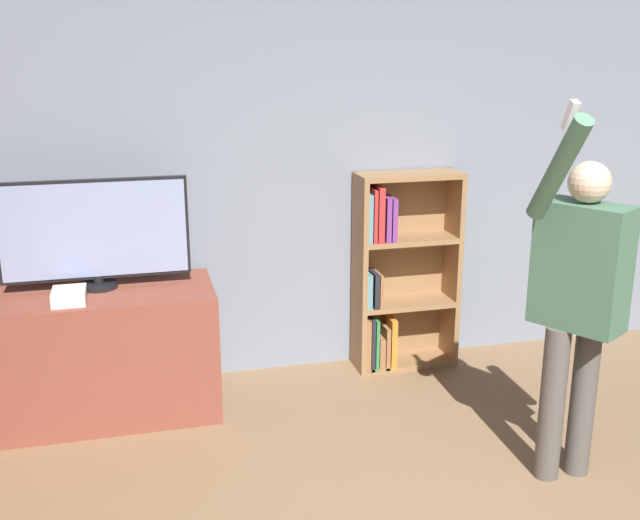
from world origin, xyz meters
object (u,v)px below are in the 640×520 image
Objects in this scene: game_console at (69,296)px; bookshelf at (396,276)px; television at (95,232)px; person at (579,293)px.

bookshelf reaches higher than game_console.
television reaches higher than bookshelf.
game_console is at bearing -123.60° from television.
person reaches higher than game_console.
game_console is 0.16× the size of bookshelf.
bookshelf is (2.13, 0.43, -0.17)m from game_console.
person reaches higher than television.
television is 2.04m from bookshelf.
person is at bearing -24.72° from game_console.
game_console is at bearing -168.70° from bookshelf.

